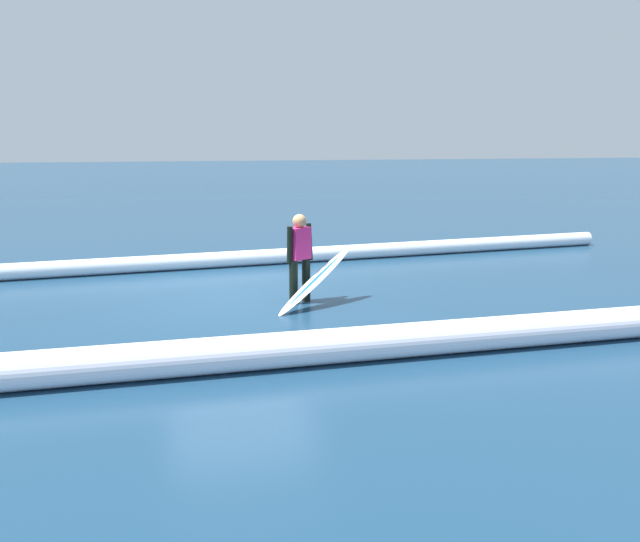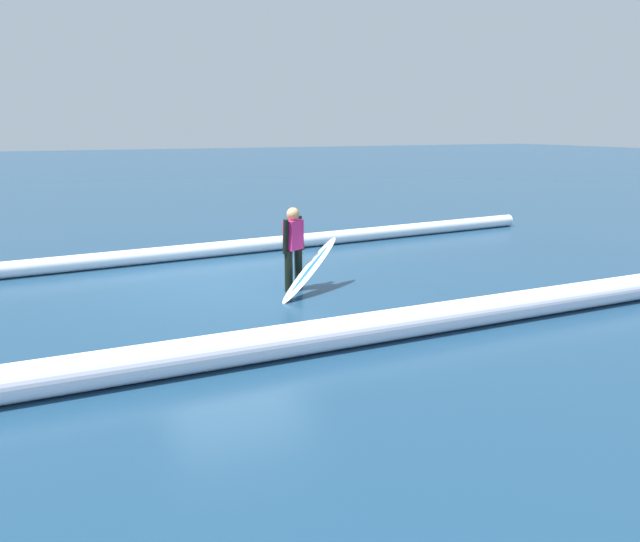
% 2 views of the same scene
% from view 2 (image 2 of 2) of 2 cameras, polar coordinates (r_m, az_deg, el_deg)
% --- Properties ---
extents(ground_plane, '(137.02, 137.02, 0.00)m').
position_cam_2_polar(ground_plane, '(10.99, -8.14, -1.48)').
color(ground_plane, navy).
extents(surfer, '(0.46, 0.40, 1.44)m').
position_cam_2_polar(surfer, '(10.53, -2.51, 2.53)').
color(surfer, black).
rests_on(surfer, ground_plane).
extents(surfboard, '(1.49, 1.10, 0.87)m').
position_cam_2_polar(surfboard, '(10.40, -0.92, 0.21)').
color(surfboard, white).
rests_on(surfboard, ground_plane).
extents(wave_crest_foreground, '(20.90, 1.94, 0.32)m').
position_cam_2_polar(wave_crest_foreground, '(13.14, -16.64, 1.27)').
color(wave_crest_foreground, white).
rests_on(wave_crest_foreground, ground_plane).
extents(wave_crest_midground, '(25.50, 0.58, 0.42)m').
position_cam_2_polar(wave_crest_midground, '(7.93, 2.72, -5.65)').
color(wave_crest_midground, white).
rests_on(wave_crest_midground, ground_plane).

